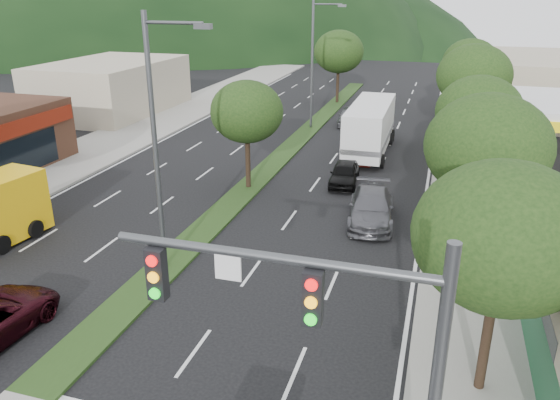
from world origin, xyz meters
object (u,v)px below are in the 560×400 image
(traffic_signal, at_px, (347,352))
(car_queue_a, at_px, (344,174))
(car_queue_e, at_px, (350,116))
(tree_r_d, at_px, (474,76))
(tree_r_e, at_px, (470,62))
(car_queue_c, at_px, (362,150))
(motorhome, at_px, (370,127))
(tree_r_c, at_px, (479,112))
(tree_med_near, at_px, (247,112))
(car_queue_d, at_px, (369,132))
(streetlight_near, at_px, (159,136))
(streetlight_mid, at_px, (315,59))
(tree_r_a, at_px, (503,237))
(car_queue_b, at_px, (371,207))
(tree_r_b, at_px, (488,147))
(tree_med_far, at_px, (339,52))

(traffic_signal, bearing_deg, car_queue_a, 100.18)
(traffic_signal, xyz_separation_m, car_queue_e, (-6.25, 36.79, -3.92))
(tree_r_d, bearing_deg, tree_r_e, 90.00)
(car_queue_a, height_order, car_queue_c, car_queue_c)
(car_queue_a, xyz_separation_m, motorhome, (0.42, 7.05, 1.17))
(tree_r_c, distance_m, tree_med_near, 12.17)
(motorhome, bearing_deg, car_queue_d, 96.98)
(streetlight_near, distance_m, streetlight_mid, 25.00)
(streetlight_mid, height_order, car_queue_d, streetlight_mid)
(tree_r_a, relative_size, car_queue_e, 1.55)
(streetlight_mid, xyz_separation_m, car_queue_a, (4.91, -12.75, -4.92))
(streetlight_mid, relative_size, motorhome, 1.12)
(traffic_signal, height_order, streetlight_near, streetlight_near)
(streetlight_near, xyz_separation_m, car_queue_b, (7.16, 7.25, -4.84))
(car_queue_b, xyz_separation_m, car_queue_e, (-4.58, 20.00, -0.02))
(tree_r_a, relative_size, car_queue_d, 1.31)
(tree_r_a, distance_m, tree_med_near, 18.44)
(tree_r_b, distance_m, tree_r_c, 8.01)
(tree_med_far, xyz_separation_m, streetlight_near, (0.21, -36.00, 0.58))
(tree_r_b, distance_m, tree_med_far, 34.18)
(car_queue_c, bearing_deg, car_queue_e, 101.98)
(car_queue_c, bearing_deg, tree_r_d, 33.07)
(tree_med_near, height_order, streetlight_near, streetlight_near)
(tree_r_a, xyz_separation_m, streetlight_mid, (-11.79, 29.00, 0.76))
(tree_med_near, bearing_deg, streetlight_mid, 89.22)
(tree_med_near, xyz_separation_m, motorhome, (5.54, 9.30, -2.60))
(car_queue_c, bearing_deg, motorhome, 82.87)
(tree_r_a, xyz_separation_m, tree_med_far, (-12.00, 40.00, 0.19))
(tree_r_a, bearing_deg, streetlight_near, 161.27)
(traffic_signal, bearing_deg, tree_r_b, 77.63)
(tree_r_b, bearing_deg, streetlight_mid, 119.32)
(tree_r_c, bearing_deg, streetlight_near, -134.51)
(traffic_signal, relative_size, tree_r_e, 1.04)
(tree_r_e, bearing_deg, tree_r_d, -90.00)
(tree_r_d, xyz_separation_m, tree_med_near, (-12.00, -12.00, -0.75))
(car_queue_b, distance_m, car_queue_c, 10.20)
(tree_r_a, bearing_deg, car_queue_a, 112.96)
(tree_med_near, xyz_separation_m, car_queue_b, (7.36, -2.75, -3.68))
(tree_med_near, bearing_deg, motorhome, 59.23)
(car_queue_c, xyz_separation_m, car_queue_d, (-0.22, 5.00, -0.00))
(car_queue_b, bearing_deg, streetlight_mid, 105.79)
(tree_r_b, xyz_separation_m, streetlight_mid, (-11.79, 21.00, 0.55))
(tree_r_e, relative_size, streetlight_near, 0.67)
(tree_med_far, xyz_separation_m, streetlight_mid, (0.21, -11.00, 0.58))
(tree_r_b, xyz_separation_m, car_queue_a, (-6.88, 8.25, -4.38))
(tree_med_far, distance_m, car_queue_e, 10.13)
(car_queue_a, bearing_deg, car_queue_e, 94.43)
(tree_r_a, height_order, streetlight_near, streetlight_near)
(car_queue_a, distance_m, car_queue_d, 10.00)
(tree_med_near, relative_size, streetlight_mid, 0.60)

